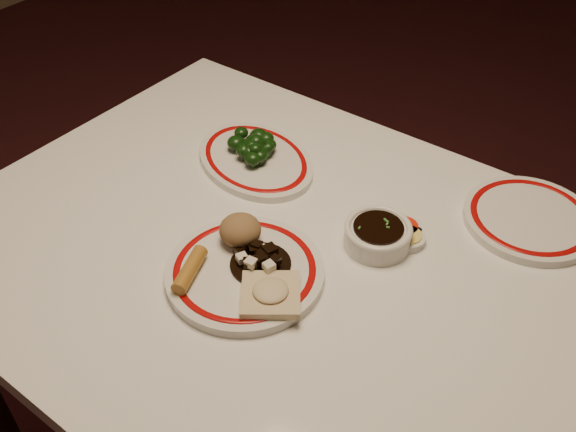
# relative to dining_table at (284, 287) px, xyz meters

# --- Properties ---
(dining_table) EXTENTS (1.20, 0.90, 0.75)m
(dining_table) POSITION_rel_dining_table_xyz_m (0.00, 0.00, 0.00)
(dining_table) COLOR white
(dining_table) RESTS_ON ground
(main_plate) EXTENTS (0.32, 0.32, 0.02)m
(main_plate) POSITION_rel_dining_table_xyz_m (-0.01, -0.09, 0.10)
(main_plate) COLOR silver
(main_plate) RESTS_ON dining_table
(rice_mound) EXTENTS (0.07, 0.07, 0.05)m
(rice_mound) POSITION_rel_dining_table_xyz_m (-0.06, -0.04, 0.14)
(rice_mound) COLOR olive
(rice_mound) RESTS_ON main_plate
(spring_roll) EXTENTS (0.06, 0.10, 0.03)m
(spring_roll) POSITION_rel_dining_table_xyz_m (-0.08, -0.15, 0.12)
(spring_roll) COLOR #AF782B
(spring_roll) RESTS_ON main_plate
(fried_wonton) EXTENTS (0.13, 0.13, 0.03)m
(fried_wonton) POSITION_rel_dining_table_xyz_m (0.06, -0.11, 0.12)
(fried_wonton) COLOR beige
(fried_wonton) RESTS_ON main_plate
(stirfry_heap) EXTENTS (0.11, 0.10, 0.03)m
(stirfry_heap) POSITION_rel_dining_table_xyz_m (-0.00, -0.06, 0.12)
(stirfry_heap) COLOR black
(stirfry_heap) RESTS_ON main_plate
(broccoli_plate) EXTENTS (0.33, 0.31, 0.02)m
(broccoli_plate) POSITION_rel_dining_table_xyz_m (-0.20, 0.17, 0.10)
(broccoli_plate) COLOR silver
(broccoli_plate) RESTS_ON dining_table
(broccoli_pile) EXTENTS (0.11, 0.11, 0.05)m
(broccoli_pile) POSITION_rel_dining_table_xyz_m (-0.20, 0.18, 0.13)
(broccoli_pile) COLOR #23471C
(broccoli_pile) RESTS_ON broccoli_plate
(soy_bowl) EXTENTS (0.12, 0.12, 0.04)m
(soy_bowl) POSITION_rel_dining_table_xyz_m (0.12, 0.11, 0.11)
(soy_bowl) COLOR silver
(soy_bowl) RESTS_ON dining_table
(sweet_sour_dish) EXTENTS (0.06, 0.06, 0.02)m
(sweet_sour_dish) POSITION_rel_dining_table_xyz_m (0.14, 0.17, 0.10)
(sweet_sour_dish) COLOR silver
(sweet_sour_dish) RESTS_ON dining_table
(mustard_dish) EXTENTS (0.06, 0.06, 0.02)m
(mustard_dish) POSITION_rel_dining_table_xyz_m (0.16, 0.15, 0.10)
(mustard_dish) COLOR silver
(mustard_dish) RESTS_ON dining_table
(far_plate) EXTENTS (0.29, 0.29, 0.02)m
(far_plate) POSITION_rel_dining_table_xyz_m (0.32, 0.33, 0.10)
(far_plate) COLOR silver
(far_plate) RESTS_ON dining_table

